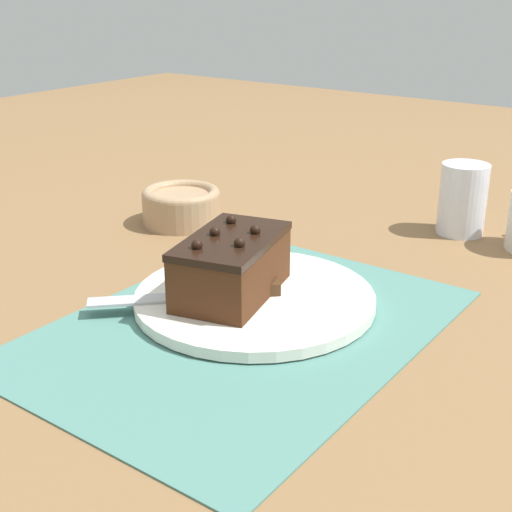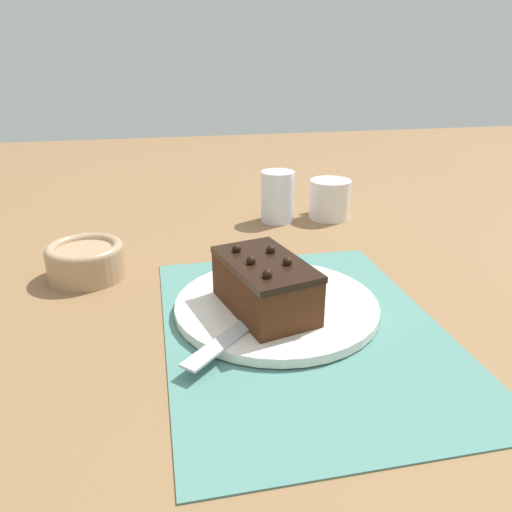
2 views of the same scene
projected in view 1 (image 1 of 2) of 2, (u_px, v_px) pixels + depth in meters
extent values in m
plane|color=olive|center=(244.00, 328.00, 0.74)|extent=(3.00, 3.00, 0.00)
cube|color=slate|center=(244.00, 327.00, 0.74)|extent=(0.46, 0.34, 0.00)
cylinder|color=white|center=(255.00, 298.00, 0.79)|extent=(0.27, 0.27, 0.01)
cube|color=#472614|center=(232.00, 269.00, 0.78)|extent=(0.16, 0.12, 0.06)
cube|color=black|center=(231.00, 241.00, 0.76)|extent=(0.16, 0.12, 0.01)
sphere|color=black|center=(197.00, 245.00, 0.73)|extent=(0.01, 0.01, 0.01)
sphere|color=black|center=(240.00, 243.00, 0.74)|extent=(0.01, 0.01, 0.01)
sphere|color=black|center=(215.00, 232.00, 0.77)|extent=(0.01, 0.01, 0.01)
sphere|color=black|center=(255.00, 230.00, 0.77)|extent=(0.01, 0.01, 0.01)
sphere|color=black|center=(231.00, 220.00, 0.80)|extent=(0.01, 0.01, 0.01)
cube|color=#472D19|center=(249.00, 289.00, 0.78)|extent=(0.06, 0.06, 0.01)
cube|color=#B7BABF|center=(154.00, 299.00, 0.77)|extent=(0.12, 0.12, 0.00)
cylinder|color=white|center=(463.00, 199.00, 1.00)|extent=(0.07, 0.07, 0.10)
cylinder|color=tan|center=(182.00, 209.00, 1.05)|extent=(0.11, 0.11, 0.05)
torus|color=tan|center=(181.00, 194.00, 1.04)|extent=(0.11, 0.11, 0.02)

